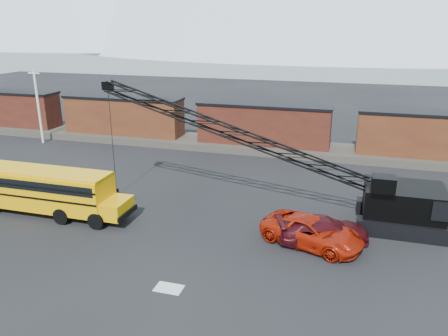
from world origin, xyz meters
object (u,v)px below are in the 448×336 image
object	(u,v)px
maroon_suv	(323,230)
crawler_crane	(262,145)
school_bus	(46,190)
red_pickup	(312,232)

from	to	relation	value
maroon_suv	crawler_crane	bearing A→B (deg)	31.72
school_bus	crawler_crane	size ratio (longest dim) A/B	0.49
red_pickup	school_bus	bearing A→B (deg)	111.56
red_pickup	crawler_crane	distance (m)	6.89
maroon_suv	crawler_crane	distance (m)	6.99
school_bus	maroon_suv	world-z (taller)	school_bus
crawler_crane	red_pickup	bearing A→B (deg)	-45.09
crawler_crane	school_bus	bearing A→B (deg)	-161.77
school_bus	red_pickup	bearing A→B (deg)	1.99
school_bus	red_pickup	world-z (taller)	school_bus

